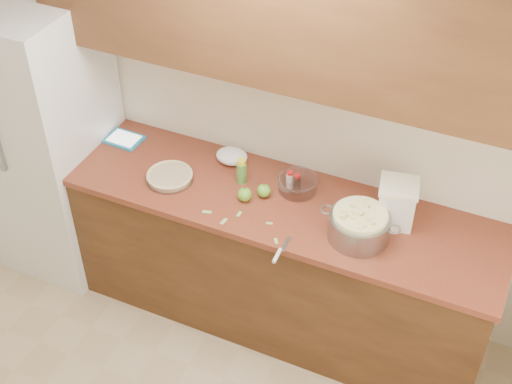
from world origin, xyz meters
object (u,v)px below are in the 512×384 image
at_px(colander, 359,226).
at_px(flour_canister, 397,203).
at_px(pie, 170,176).
at_px(tablet, 124,139).

bearing_deg(colander, flour_canister, 55.33).
bearing_deg(pie, colander, -0.35).
height_order(pie, colander, colander).
bearing_deg(pie, tablet, 153.97).
bearing_deg(colander, tablet, 171.88).
height_order(colander, tablet, colander).
relative_size(flour_canister, tablet, 1.10).
xyz_separation_m(pie, flour_canister, (1.24, 0.19, 0.10)).
distance_m(pie, flour_canister, 1.25).
bearing_deg(flour_canister, colander, -124.67).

